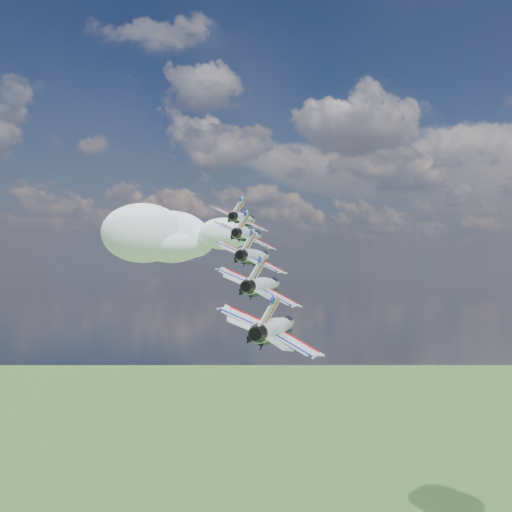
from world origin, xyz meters
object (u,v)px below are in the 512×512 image
Objects in this scene: jet_0 at (245,219)px; jet_2 at (256,256)px; jet_3 at (265,285)px; jet_1 at (250,235)px; jet_4 at (277,327)px.

jet_2 is at bearing -68.52° from jet_0.
jet_0 reaches higher than jet_3.
jet_1 is at bearing 111.48° from jet_2.
jet_2 is (8.98, -9.40, -3.43)m from jet_1.
jet_0 is 53.76m from jet_4.
jet_4 is (35.91, -37.59, -13.71)m from jet_0.
jet_4 is (26.93, -28.19, -10.28)m from jet_1.
jet_4 is (8.98, -9.40, -3.43)m from jet_3.
jet_4 is at bearing -68.52° from jet_0.
jet_0 reaches higher than jet_4.
jet_4 is (17.95, -18.80, -6.85)m from jet_2.
jet_1 is at bearing 111.48° from jet_3.
jet_2 is at bearing 111.48° from jet_3.
jet_2 is at bearing 111.48° from jet_4.
jet_1 is 13.44m from jet_2.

